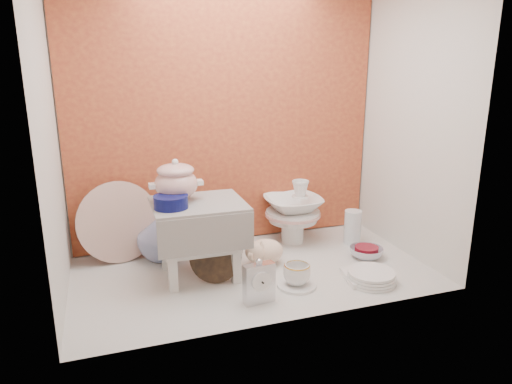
% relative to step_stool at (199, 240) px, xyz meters
% --- Properties ---
extents(ground, '(1.80, 1.80, 0.00)m').
position_rel_step_stool_xyz_m(ground, '(0.27, -0.04, -0.19)').
color(ground, silver).
rests_on(ground, ground).
extents(niche_shell, '(1.86, 1.03, 1.53)m').
position_rel_step_stool_xyz_m(niche_shell, '(0.27, 0.14, 0.74)').
color(niche_shell, '#C66331').
rests_on(niche_shell, ground).
extents(step_stool, '(0.45, 0.39, 0.39)m').
position_rel_step_stool_xyz_m(step_stool, '(0.00, 0.00, 0.00)').
color(step_stool, silver).
rests_on(step_stool, ground).
extents(soup_tureen, '(0.30, 0.30, 0.21)m').
position_rel_step_stool_xyz_m(soup_tureen, '(-0.09, 0.06, 0.30)').
color(soup_tureen, white).
rests_on(soup_tureen, step_stool).
extents(cobalt_bowl, '(0.20, 0.20, 0.06)m').
position_rel_step_stool_xyz_m(cobalt_bowl, '(-0.14, -0.05, 0.22)').
color(cobalt_bowl, '#0A0E4B').
rests_on(cobalt_bowl, step_stool).
extents(floral_platter, '(0.45, 0.20, 0.43)m').
position_rel_step_stool_xyz_m(floral_platter, '(-0.37, 0.33, 0.02)').
color(floral_platter, silver).
rests_on(floral_platter, ground).
extents(blue_white_vase, '(0.30, 0.30, 0.28)m').
position_rel_step_stool_xyz_m(blue_white_vase, '(-0.15, 0.28, -0.05)').
color(blue_white_vase, silver).
rests_on(blue_white_vase, ground).
extents(lacquer_tray, '(0.28, 0.20, 0.25)m').
position_rel_step_stool_xyz_m(lacquer_tray, '(0.06, -0.07, -0.07)').
color(lacquer_tray, black).
rests_on(lacquer_tray, ground).
extents(mantel_clock, '(0.15, 0.06, 0.21)m').
position_rel_step_stool_xyz_m(mantel_clock, '(0.19, -0.35, -0.09)').
color(mantel_clock, silver).
rests_on(mantel_clock, ground).
extents(plush_pig, '(0.30, 0.24, 0.15)m').
position_rel_step_stool_xyz_m(plush_pig, '(0.35, 0.02, -0.12)').
color(plush_pig, beige).
rests_on(plush_pig, ground).
extents(teacup_saucer, '(0.19, 0.19, 0.01)m').
position_rel_step_stool_xyz_m(teacup_saucer, '(0.42, -0.27, -0.19)').
color(teacup_saucer, white).
rests_on(teacup_saucer, ground).
extents(gold_rim_teacup, '(0.16, 0.16, 0.10)m').
position_rel_step_stool_xyz_m(gold_rim_teacup, '(0.42, -0.27, -0.13)').
color(gold_rim_teacup, white).
rests_on(gold_rim_teacup, teacup_saucer).
extents(lattice_dish, '(0.23, 0.23, 0.03)m').
position_rel_step_stool_xyz_m(lattice_dish, '(0.77, -0.31, -0.18)').
color(lattice_dish, white).
rests_on(lattice_dish, ground).
extents(dinner_plate_stack, '(0.30, 0.30, 0.06)m').
position_rel_step_stool_xyz_m(dinner_plate_stack, '(0.78, -0.34, -0.16)').
color(dinner_plate_stack, white).
rests_on(dinner_plate_stack, ground).
extents(crystal_bowl, '(0.19, 0.19, 0.06)m').
position_rel_step_stool_xyz_m(crystal_bowl, '(0.92, -0.07, -0.17)').
color(crystal_bowl, silver).
rests_on(crystal_bowl, ground).
extents(clear_glass_vase, '(0.11, 0.11, 0.20)m').
position_rel_step_stool_xyz_m(clear_glass_vase, '(0.95, 0.15, -0.09)').
color(clear_glass_vase, silver).
rests_on(clear_glass_vase, ground).
extents(porcelain_tower, '(0.38, 0.38, 0.38)m').
position_rel_step_stool_xyz_m(porcelain_tower, '(0.62, 0.28, -0.00)').
color(porcelain_tower, white).
rests_on(porcelain_tower, ground).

